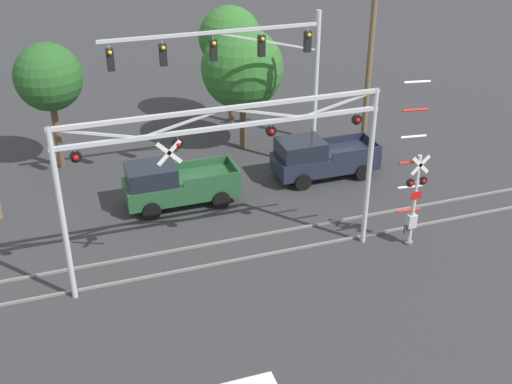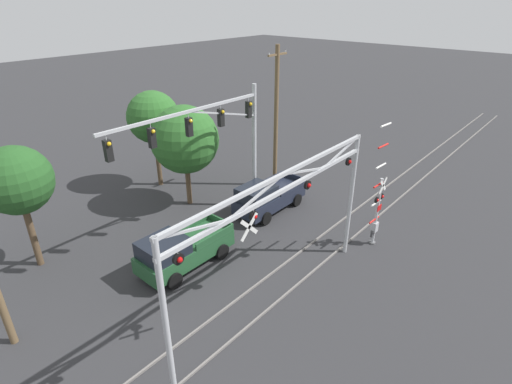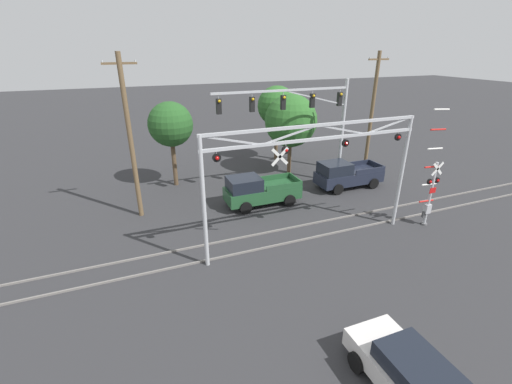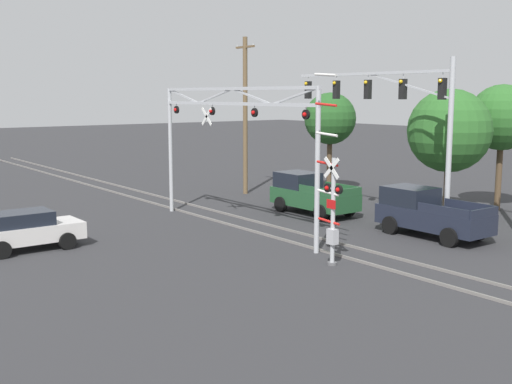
{
  "view_description": "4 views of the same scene",
  "coord_description": "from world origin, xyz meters",
  "views": [
    {
      "loc": [
        -5.53,
        -3.94,
        13.92
      ],
      "look_at": [
        1.85,
        17.63,
        1.81
      ],
      "focal_mm": 45.0,
      "sensor_mm": 36.0,
      "label": 1
    },
    {
      "loc": [
        -10.67,
        7.53,
        12.23
      ],
      "look_at": [
        1.43,
        18.0,
        4.28
      ],
      "focal_mm": 28.0,
      "sensor_mm": 36.0,
      "label": 2
    },
    {
      "loc": [
        -8.58,
        1.63,
        9.8
      ],
      "look_at": [
        -2.32,
        17.51,
        2.5
      ],
      "focal_mm": 24.0,
      "sensor_mm": 36.0,
      "label": 3
    },
    {
      "loc": [
        23.71,
        -1.09,
        6.1
      ],
      "look_at": [
        1.29,
        15.8,
        1.84
      ],
      "focal_mm": 45.0,
      "sensor_mm": 36.0,
      "label": 4
    }
  ],
  "objects": [
    {
      "name": "background_tree_far_right_verge",
      "position": [
        3.94,
        25.88,
        4.33
      ],
      "size": [
        4.16,
        4.16,
        6.42
      ],
      "color": "brown",
      "rests_on": "ground_plane"
    },
    {
      "name": "utility_pole_right",
      "position": [
        9.75,
        23.43,
        4.9
      ],
      "size": [
        1.8,
        0.28,
        9.5
      ],
      "color": "brown",
      "rests_on": "ground_plane"
    },
    {
      "name": "crossing_signal_mast",
      "position": [
        7.27,
        14.69,
        2.19
      ],
      "size": [
        1.49,
        0.35,
        6.88
      ],
      "color": "#B7BABF",
      "rests_on": "ground_plane"
    },
    {
      "name": "background_tree_beyond_span",
      "position": [
        -5.34,
        26.53,
        4.62
      ],
      "size": [
        3.2,
        3.2,
        6.25
      ],
      "color": "brown",
      "rests_on": "ground_plane"
    },
    {
      "name": "traffic_signal_span",
      "position": [
        3.68,
        22.47,
        5.47
      ],
      "size": [
        9.93,
        0.39,
        7.73
      ],
      "color": "#B7BABF",
      "rests_on": "ground_plane"
    },
    {
      "name": "background_tree_far_left_verge",
      "position": [
        4.44,
        29.63,
        4.9
      ],
      "size": [
        3.47,
        3.47,
        6.66
      ],
      "color": "brown",
      "rests_on": "ground_plane"
    },
    {
      "name": "rail_track_far",
      "position": [
        0.0,
        17.16,
        0.05
      ],
      "size": [
        80.0,
        0.08,
        0.1
      ],
      "primitive_type": "cube",
      "color": "gray",
      "rests_on": "ground_plane"
    },
    {
      "name": "crossing_gantry",
      "position": [
        -0.02,
        15.45,
        4.7
      ],
      "size": [
        11.53,
        0.26,
        6.44
      ],
      "color": "#B7BABF",
      "rests_on": "ground_plane"
    },
    {
      "name": "rail_track_near",
      "position": [
        0.0,
        15.73,
        0.05
      ],
      "size": [
        80.0,
        0.08,
        0.1
      ],
      "primitive_type": "cube",
      "color": "gray",
      "rests_on": "ground_plane"
    },
    {
      "name": "pickup_truck_following",
      "position": [
        6.35,
        21.35,
        1.02
      ],
      "size": [
        5.01,
        2.16,
        2.06
      ],
      "color": "#1E2333",
      "rests_on": "ground_plane"
    },
    {
      "name": "pickup_truck_lead",
      "position": [
        -0.81,
        20.91,
        1.02
      ],
      "size": [
        4.97,
        2.16,
        2.06
      ],
      "color": "#23512D",
      "rests_on": "ground_plane"
    }
  ]
}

